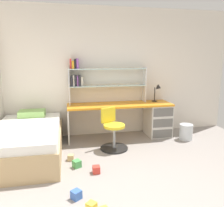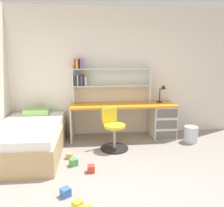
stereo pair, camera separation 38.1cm
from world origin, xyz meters
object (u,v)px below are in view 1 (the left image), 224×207
Objects in this scene: bookshelf_hutch at (96,78)px; toy_block_blue_0 at (76,195)px; desk at (147,117)px; toy_block_red_1 at (96,170)px; toy_block_natural_2 at (71,157)px; waste_bin at (186,132)px; toy_block_yellow_4 at (91,206)px; desk_lamp at (158,90)px; bed_platform at (28,141)px; swivel_chair at (113,133)px; toy_block_green_3 at (77,164)px.

toy_block_blue_0 is (-0.56, -2.21, -1.23)m from bookshelf_hutch.
desk is 20.49× the size of toy_block_red_1.
toy_block_natural_2 is (-1.68, -0.94, -0.38)m from desk.
bookshelf_hutch is 2.21m from waste_bin.
bookshelf_hutch is at bearing 75.88° from toy_block_blue_0.
toy_block_yellow_4 is at bearing -99.19° from bookshelf_hutch.
desk_lamp reaches higher than toy_block_red_1.
desk_lamp is at bearing 15.17° from bed_platform.
swivel_chair is (0.20, -0.77, -0.98)m from bookshelf_hutch.
bookshelf_hutch is 17.39× the size of toy_block_natural_2.
toy_block_red_1 is 0.63m from toy_block_natural_2.
bookshelf_hutch is at bearing 176.01° from desk_lamp.
toy_block_natural_2 is (-1.96, -1.03, -0.95)m from desk_lamp.
bookshelf_hutch is 2.16× the size of swivel_chair.
toy_block_red_1 is (-0.23, -1.64, -1.23)m from bookshelf_hutch.
toy_block_blue_0 is at bearing -119.24° from toy_block_red_1.
toy_block_yellow_4 is (0.11, -1.07, -0.01)m from toy_block_green_3.
desk_lamp is 0.50× the size of swivel_chair.
waste_bin is (0.46, -0.49, -0.83)m from desk_lamp.
desk_lamp is 3.55× the size of toy_block_red_1.
bookshelf_hutch reaches higher than bed_platform.
toy_block_blue_0 is 1.10× the size of toy_block_yellow_4.
bookshelf_hutch is 15.43× the size of toy_block_red_1.
bed_platform is (-1.32, -0.82, -1.01)m from bookshelf_hutch.
swivel_chair is at bearing 62.21° from toy_block_blue_0.
bed_platform is 17.63× the size of toy_block_blue_0.
toy_block_blue_0 is at bearing -93.19° from toy_block_green_3.
bookshelf_hutch is 15.41× the size of toy_block_blue_0.
toy_block_natural_2 is (-0.80, -0.35, -0.25)m from swivel_chair.
waste_bin is at bearing 4.24° from bed_platform.
toy_block_natural_2 is at bearing -150.79° from desk.
bed_platform reaches higher than waste_bin.
toy_block_green_3 is 1.15× the size of toy_block_yellow_4.
waste_bin is (3.14, 0.23, -0.11)m from bed_platform.
desk is 1.39m from bookshelf_hutch.
desk_lamp is 0.20× the size of bed_platform.
toy_block_blue_0 is 1.09m from toy_block_natural_2.
bookshelf_hutch is 1.85m from bed_platform.
desk is 2.03m from toy_block_green_3.
toy_block_natural_2 is 0.98× the size of toy_block_yellow_4.
desk is at bearing 151.54° from waste_bin.
swivel_chair is at bearing 23.76° from toy_block_natural_2.
bed_platform is 1.90m from toy_block_yellow_4.
toy_block_blue_0 is 1.00× the size of toy_block_red_1.
waste_bin is at bearing 6.43° from swivel_chair.
waste_bin is 2.88m from toy_block_blue_0.
waste_bin reaches higher than toy_block_yellow_4.
desk reaches higher than toy_block_green_3.
toy_block_green_3 is at bearing -145.17° from desk_lamp.
bed_platform reaches higher than toy_block_green_3.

